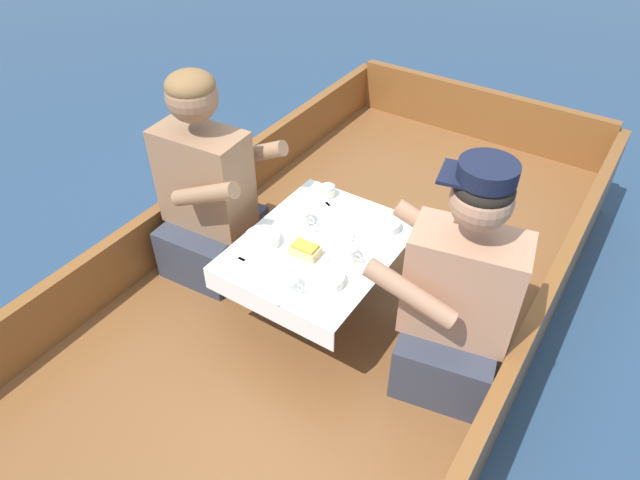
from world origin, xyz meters
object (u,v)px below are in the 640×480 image
at_px(coffee_cup_center, 302,217).
at_px(tin_can, 328,191).
at_px(coffee_cup_starboard, 290,284).
at_px(coffee_cup_port, 348,253).
at_px(person_port, 208,195).
at_px(person_starboard, 458,300).
at_px(sandwich, 305,250).

height_order(coffee_cup_center, tin_can, coffee_cup_center).
height_order(coffee_cup_starboard, tin_can, tin_can).
relative_size(coffee_cup_port, tin_can, 1.47).
height_order(person_port, person_starboard, person_port).
distance_m(person_port, coffee_cup_starboard, 0.71).
xyz_separation_m(person_starboard, coffee_cup_port, (-0.46, -0.02, 0.03)).
xyz_separation_m(person_port, coffee_cup_port, (0.75, -0.01, 0.01)).
xyz_separation_m(person_starboard, sandwich, (-0.61, -0.10, 0.03)).
bearing_deg(tin_can, coffee_cup_center, -85.07).
bearing_deg(tin_can, coffee_cup_port, -46.91).
xyz_separation_m(coffee_cup_starboard, coffee_cup_center, (-0.18, 0.35, 0.01)).
bearing_deg(person_port, sandwich, -12.83).
bearing_deg(coffee_cup_port, tin_can, 133.09).
relative_size(person_port, tin_can, 14.80).
bearing_deg(person_starboard, coffee_cup_starboard, 15.98).
xyz_separation_m(coffee_cup_port, coffee_cup_center, (-0.28, 0.09, 0.00)).
bearing_deg(tin_can, sandwich, -69.73).
bearing_deg(person_starboard, coffee_cup_center, -16.50).
xyz_separation_m(coffee_cup_starboard, tin_can, (-0.20, 0.58, 0.00)).
xyz_separation_m(person_port, person_starboard, (1.20, 0.01, -0.01)).
bearing_deg(coffee_cup_starboard, coffee_cup_port, 69.58).
height_order(person_port, sandwich, person_port).
distance_m(sandwich, coffee_cup_starboard, 0.19).
relative_size(coffee_cup_starboard, coffee_cup_center, 1.01).
distance_m(person_port, person_starboard, 1.20).
bearing_deg(coffee_cup_center, person_starboard, -5.33).
xyz_separation_m(coffee_cup_port, coffee_cup_starboard, (-0.10, -0.26, -0.00)).
distance_m(person_starboard, sandwich, 0.62).
bearing_deg(coffee_cup_port, sandwich, -153.76).
height_order(sandwich, coffee_cup_center, coffee_cup_center).
xyz_separation_m(person_starboard, coffee_cup_starboard, (-0.55, -0.28, 0.02)).
height_order(coffee_cup_port, tin_can, coffee_cup_port).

